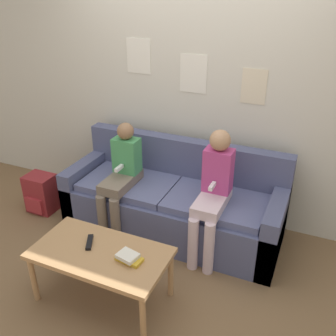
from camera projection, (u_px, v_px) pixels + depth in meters
The scene contains 9 objects.
ground_plane at pixel (152, 259), 3.33m from camera, with size 10.00×10.00×0.00m, color brown.
wall_back at pixel (194, 89), 3.54m from camera, with size 8.00×0.06×2.60m.
couch at pixel (174, 204), 3.60m from camera, with size 2.06×0.76×0.86m.
coffee_table at pixel (101, 257), 2.76m from camera, with size 1.01×0.54×0.45m.
person_left at pixel (121, 175), 3.47m from camera, with size 0.24×0.53×1.07m.
person_right at pixel (213, 190), 3.14m from camera, with size 0.24×0.53×1.14m.
tv_remote at pixel (90, 242), 2.82m from camera, with size 0.11×0.17×0.02m.
book_stack at pixel (128, 257), 2.64m from camera, with size 0.20×0.14×0.05m.
backpack at pixel (41, 193), 3.96m from camera, with size 0.29×0.26×0.41m.
Camera 1 is at (1.19, -2.32, 2.23)m, focal length 40.00 mm.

